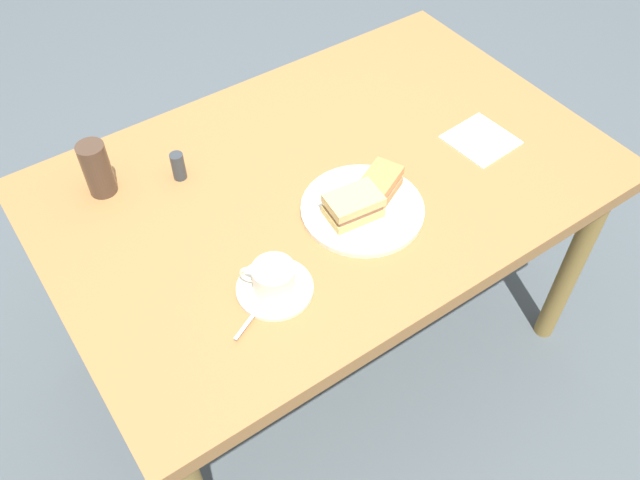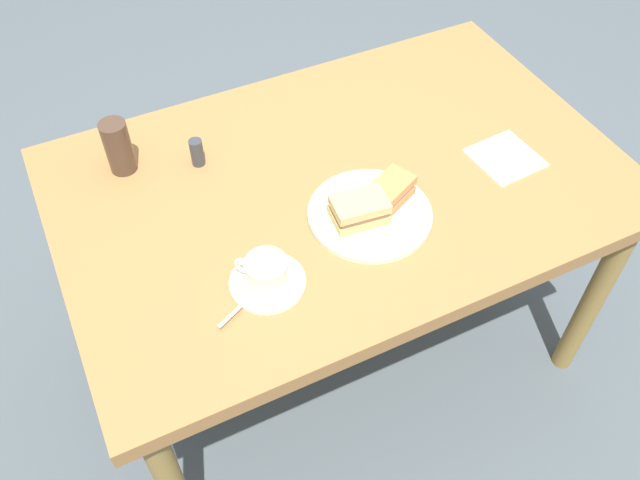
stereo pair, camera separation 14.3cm
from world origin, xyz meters
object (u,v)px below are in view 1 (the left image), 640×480
at_px(sandwich_back, 377,187).
at_px(napkin, 481,140).
at_px(sandwich_plate, 361,210).
at_px(coffee_saucer, 275,288).
at_px(salt_shaker, 178,166).
at_px(coffee_cup, 273,277).
at_px(drinking_glass, 97,169).
at_px(spoon, 254,314).
at_px(dining_table, 327,199).
at_px(sandwich_front, 353,206).

height_order(sandwich_back, napkin, sandwich_back).
relative_size(sandwich_plate, coffee_saucer, 1.76).
bearing_deg(sandwich_plate, salt_shaker, -49.67).
height_order(coffee_cup, drinking_glass, drinking_glass).
bearing_deg(salt_shaker, coffee_saucer, 91.01).
relative_size(sandwich_back, coffee_saucer, 0.93).
height_order(sandwich_back, spoon, sandwich_back).
relative_size(dining_table, salt_shaker, 18.88).
bearing_deg(salt_shaker, drinking_glass, -20.37).
distance_m(coffee_cup, salt_shaker, 0.41).
bearing_deg(napkin, spoon, 10.32).
height_order(sandwich_front, sandwich_back, sandwich_front).
height_order(coffee_cup, spoon, coffee_cup).
height_order(sandwich_front, salt_shaker, same).
distance_m(coffee_cup, spoon, 0.08).
height_order(sandwich_plate, spoon, spoon).
height_order(sandwich_front, coffee_cup, same).
distance_m(napkin, drinking_glass, 0.93).
bearing_deg(salt_shaker, spoon, 81.87).
relative_size(dining_table, coffee_cup, 13.62).
bearing_deg(napkin, coffee_cup, 8.39).
relative_size(sandwich_plate, sandwich_front, 2.20).
bearing_deg(coffee_cup, dining_table, -143.14).
relative_size(spoon, drinking_glass, 0.68).
height_order(sandwich_plate, sandwich_front, sandwich_front).
bearing_deg(coffee_saucer, coffee_cup, -44.59).
distance_m(sandwich_front, drinking_glass, 0.59).
bearing_deg(sandwich_back, spoon, 16.68).
relative_size(sandwich_plate, salt_shaker, 3.95).
height_order(sandwich_back, drinking_glass, drinking_glass).
bearing_deg(spoon, drinking_glass, -78.50).
bearing_deg(sandwich_front, coffee_cup, 15.15).
bearing_deg(spoon, sandwich_plate, -162.44).
distance_m(spoon, salt_shaker, 0.45).
bearing_deg(coffee_saucer, spoon, 26.22).
bearing_deg(spoon, coffee_saucer, -153.78).
xyz_separation_m(sandwich_front, napkin, (-0.42, -0.03, -0.04)).
distance_m(sandwich_front, spoon, 0.34).
xyz_separation_m(sandwich_front, sandwich_back, (-0.08, -0.02, -0.00)).
relative_size(dining_table, drinking_glass, 9.85).
height_order(napkin, salt_shaker, salt_shaker).
height_order(sandwich_back, coffee_cup, coffee_cup).
bearing_deg(napkin, sandwich_front, 4.25).
distance_m(coffee_saucer, drinking_glass, 0.51).
height_order(sandwich_plate, coffee_cup, coffee_cup).
distance_m(spoon, drinking_glass, 0.52).
distance_m(dining_table, sandwich_plate, 0.16).
relative_size(spoon, salt_shaker, 1.31).
relative_size(sandwich_back, coffee_cup, 1.51).
relative_size(sandwich_back, salt_shaker, 2.10).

